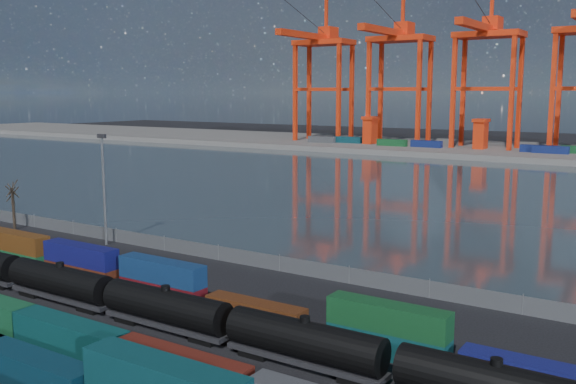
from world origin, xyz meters
The scene contains 12 objects.
ground centered at (0.00, 0.00, 0.00)m, with size 700.00×700.00×0.00m, color black.
harbor_water centered at (0.00, 105.00, 0.01)m, with size 700.00×700.00×0.00m, color #29353B.
far_quay centered at (0.00, 210.00, 1.00)m, with size 700.00×70.00×2.00m, color #514F4C.
container_row_mid centered at (5.94, -3.35, 1.83)m, with size 129.53×2.57×5.48m.
container_row_north centered at (-8.77, 10.76, 1.92)m, with size 140.79×2.22×4.73m.
tanker_string centered at (-5.32, 4.81, 2.25)m, with size 92.10×3.14×4.49m.
waterfront_fence centered at (0.00, 28.00, 1.00)m, with size 160.12×0.12×2.20m.
bare_tree centered at (-51.25, 25.09, 4.16)m, with size 2.24×2.20×8.33m.
yard_light_mast centered at (-30.00, 26.00, 9.30)m, with size 1.60×0.40×16.60m.
gantry_cranes centered at (-7.50, 203.33, 38.69)m, with size 199.28×46.61×63.12m.
quay_containers centered at (-11.00, 195.46, 3.30)m, with size 172.58×10.99×2.60m.
straddle_carriers centered at (-2.50, 200.00, 7.82)m, with size 140.00×7.00×11.10m.
Camera 1 is at (44.07, -38.14, 22.58)m, focal length 40.00 mm.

